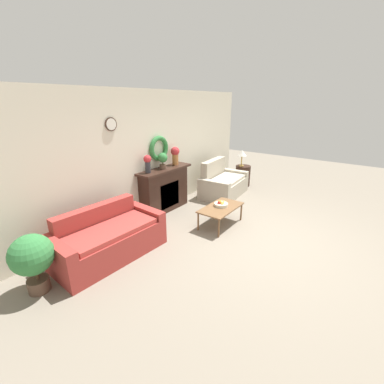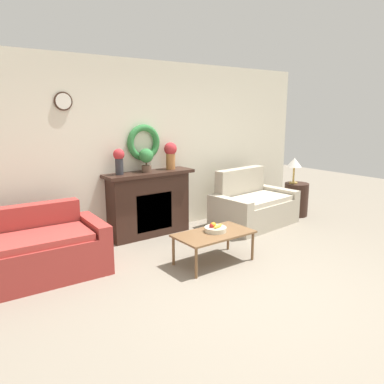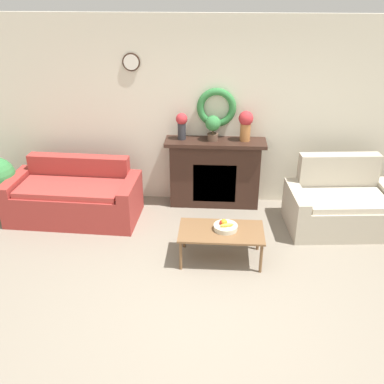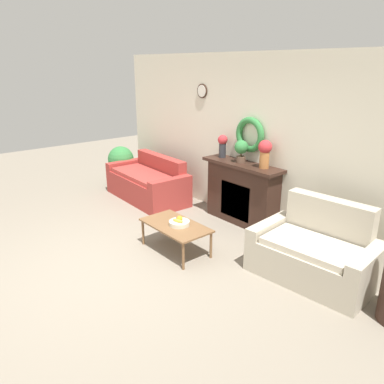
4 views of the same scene
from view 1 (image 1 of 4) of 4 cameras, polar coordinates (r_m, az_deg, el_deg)
name	(u,v)px [view 1 (image 1 of 4)]	position (r m, az deg, el deg)	size (l,w,h in m)	color
ground_plane	(264,242)	(5.01, 15.76, -10.70)	(16.00, 16.00, 0.00)	gray
wall_back	(156,153)	(5.91, -8.03, 8.61)	(6.80, 0.17, 2.70)	beige
fireplace	(165,189)	(6.00, -6.10, 0.59)	(1.44, 0.41, 1.02)	#331E16
couch_left	(109,239)	(4.54, -18.04, -9.83)	(1.83, 0.93, 0.82)	#9E332D
loveseat_right	(223,183)	(7.09, 6.81, 1.89)	(1.51, 1.00, 0.95)	#B2A893
coffee_table	(221,209)	(5.33, 6.44, -3.69)	(1.02, 0.56, 0.41)	brown
fruit_bowl	(221,204)	(5.35, 6.44, -2.70)	(0.29, 0.29, 0.12)	beige
side_table_by_loveseat	(243,176)	(7.97, 11.21, 3.58)	(0.44, 0.44, 0.61)	#331E16
table_lamp	(242,154)	(7.78, 11.06, 8.36)	(0.27, 0.27, 0.48)	#B28E42
vase_on_mantel_left	(148,163)	(5.48, -9.84, 6.47)	(0.16, 0.16, 0.38)	#2D2D33
vase_on_mantel_right	(175,154)	(6.11, -3.76, 8.34)	(0.20, 0.20, 0.43)	#AD6B38
potted_plant_on_mantel	(163,159)	(5.77, -6.54, 7.24)	(0.22, 0.22, 0.36)	brown
potted_plant_floor_by_couch	(32,257)	(4.06, -31.98, -12.19)	(0.55, 0.55, 0.85)	brown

